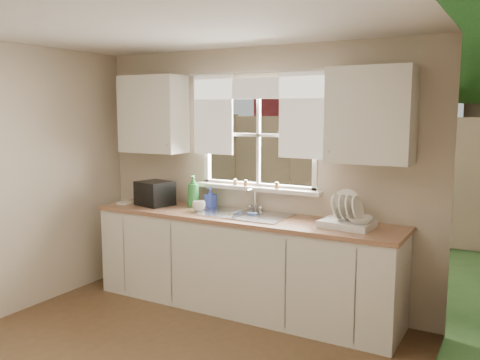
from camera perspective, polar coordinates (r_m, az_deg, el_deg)
The scene contains 20 objects.
room_walls at distance 3.34m, azimuth -14.66°, elevation -3.69°, with size 3.62×4.02×2.50m.
ceiling at distance 3.38m, azimuth -14.63°, elevation 17.97°, with size 3.60×4.00×0.02m, color silver.
window at distance 4.99m, azimuth 1.99°, elevation 3.16°, with size 1.38×0.16×1.06m.
curtains at distance 4.93m, azimuth 1.73°, elevation 8.32°, with size 1.50×0.03×0.81m.
base_cabinets at distance 4.91m, azimuth 0.17°, elevation -9.43°, with size 3.00×0.62×0.87m, color silver.
countertop at distance 4.79m, azimuth 0.18°, elevation -4.22°, with size 3.04×0.65×0.04m, color #9A6B4D.
upper_cabinet_left at distance 5.46m, azimuth -9.73°, elevation 7.28°, with size 0.70×0.33×0.80m, color silver.
upper_cabinet_right at distance 4.39m, azimuth 14.46°, elevation 7.05°, with size 0.70×0.33×0.80m, color silver.
wall_outlet at distance 4.69m, azimuth 11.47°, elevation -2.30°, with size 0.08×0.01×0.12m, color beige.
sill_jars at distance 4.98m, azimuth 1.38°, elevation -0.38°, with size 0.50×0.04×0.06m.
backyard at distance 11.07m, azimuth 21.07°, elevation 15.46°, with size 20.00×10.00×6.13m.
sink at distance 4.83m, azimuth 0.36°, elevation -4.76°, with size 0.88×0.52×0.40m.
dish_rack at distance 4.40m, azimuth 11.93°, elevation -4.24°, with size 0.45×0.35×0.30m.
bowl at distance 4.32m, azimuth 13.27°, elevation -4.36°, with size 0.22×0.22×0.05m, color silver.
soap_bottle_a at distance 5.21m, azimuth -5.25°, elevation -1.23°, with size 0.13×0.13×0.33m, color green.
soap_bottle_b at distance 5.15m, azimuth -3.34°, elevation -2.00°, with size 0.09×0.09×0.21m, color #3147B9.
soap_bottle_c at distance 5.49m, azimuth -8.90°, elevation -1.62°, with size 0.14×0.14×0.18m, color beige.
saucer at distance 5.55m, azimuth -12.86°, elevation -2.49°, with size 0.17×0.17×0.01m, color white.
cup at distance 4.99m, azimuth -4.64°, elevation -2.95°, with size 0.13×0.13×0.10m, color white.
black_appliance at distance 5.36m, azimuth -9.54°, elevation -1.48°, with size 0.34×0.29×0.25m, color black.
Camera 1 is at (2.30, -2.41, 1.89)m, focal length 38.00 mm.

